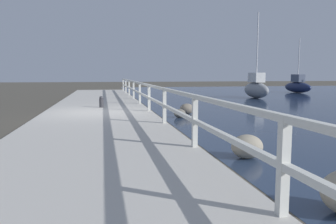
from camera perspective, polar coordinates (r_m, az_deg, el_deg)
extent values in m
plane|color=#4C473D|center=(12.76, -12.04, -1.25)|extent=(120.00, 120.00, 0.00)
cube|color=beige|center=(12.74, -12.05, -0.63)|extent=(4.12, 36.00, 0.28)
cube|color=silver|center=(3.53, 19.44, -8.83)|extent=(0.10, 0.10, 1.04)
cube|color=silver|center=(6.47, 4.69, -1.55)|extent=(0.10, 0.10, 1.04)
cube|color=silver|center=(9.61, -0.63, 1.14)|extent=(0.10, 0.10, 1.04)
cube|color=silver|center=(12.80, -3.32, 2.50)|extent=(0.10, 0.10, 1.04)
cube|color=silver|center=(16.00, -4.93, 3.32)|extent=(0.10, 0.10, 1.04)
cube|color=silver|center=(19.22, -6.01, 3.86)|extent=(0.10, 0.10, 1.04)
cube|color=silver|center=(22.45, -6.78, 4.24)|extent=(0.10, 0.10, 1.04)
cube|color=silver|center=(25.68, -7.35, 4.53)|extent=(0.10, 0.10, 1.04)
cube|color=silver|center=(28.91, -7.80, 4.75)|extent=(0.10, 0.10, 1.04)
cube|color=silver|center=(12.77, -3.33, 4.65)|extent=(0.09, 32.50, 0.08)
cube|color=silver|center=(12.80, -3.32, 2.50)|extent=(0.09, 32.50, 0.08)
ellipsoid|color=gray|center=(6.92, 13.60, -5.85)|extent=(0.65, 0.59, 0.49)
ellipsoid|color=slate|center=(14.07, 3.32, 0.55)|extent=(0.61, 0.55, 0.46)
ellipsoid|color=#666056|center=(12.90, 2.06, -0.24)|extent=(0.46, 0.42, 0.35)
cylinder|color=#333338|center=(14.47, -11.52, 1.54)|extent=(0.19, 0.19, 0.38)
sphere|color=#333338|center=(14.45, -11.54, 2.41)|extent=(0.17, 0.17, 0.17)
ellipsoid|color=#192347|center=(32.51, 21.62, 4.02)|extent=(1.07, 3.76, 0.98)
cube|color=#4C566B|center=(32.49, 21.69, 5.49)|extent=(0.70, 1.25, 0.70)
cylinder|color=silver|center=(32.51, 21.81, 8.33)|extent=(0.09, 0.09, 3.92)
ellipsoid|color=gray|center=(24.33, 15.08, 3.70)|extent=(1.10, 3.52, 1.12)
cube|color=silver|center=(24.30, 15.14, 5.82)|extent=(0.74, 1.44, 0.68)
cylinder|color=silver|center=(24.37, 15.30, 10.76)|extent=(0.09, 0.09, 4.87)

